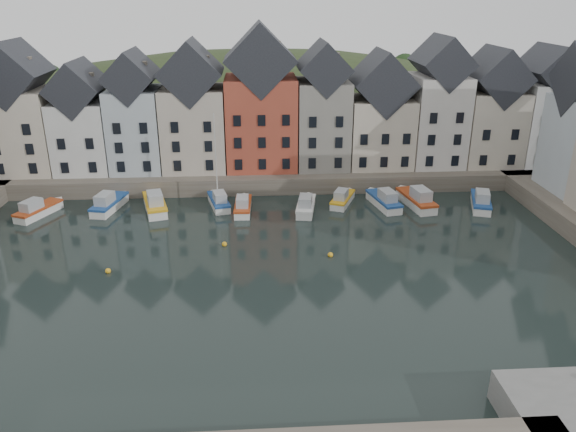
{
  "coord_description": "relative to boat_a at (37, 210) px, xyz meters",
  "views": [
    {
      "loc": [
        -0.89,
        -41.87,
        23.13
      ],
      "look_at": [
        2.09,
        6.0,
        3.76
      ],
      "focal_mm": 35.0,
      "sensor_mm": 36.0,
      "label": 1
    }
  ],
  "objects": [
    {
      "name": "ground",
      "position": [
        24.83,
        -17.02,
        -0.68
      ],
      "size": [
        260.0,
        260.0,
        0.0
      ],
      "primitive_type": "plane",
      "color": "black",
      "rests_on": "ground"
    },
    {
      "name": "far_quay",
      "position": [
        24.83,
        12.98,
        0.32
      ],
      "size": [
        90.0,
        16.0,
        2.0
      ],
      "primitive_type": "cube",
      "color": "#51493E",
      "rests_on": "ground"
    },
    {
      "name": "hillside",
      "position": [
        24.85,
        38.98,
        -18.64
      ],
      "size": [
        153.6,
        70.4,
        64.0
      ],
      "color": "#28351A",
      "rests_on": "ground"
    },
    {
      "name": "far_terrace",
      "position": [
        28.04,
        10.98,
        8.2
      ],
      "size": [
        72.37,
        8.16,
        17.78
      ],
      "color": "beige",
      "rests_on": "far_quay"
    },
    {
      "name": "mooring_buoys",
      "position": [
        20.83,
        -11.69,
        -0.53
      ],
      "size": [
        20.5,
        5.5,
        0.5
      ],
      "color": "gold",
      "rests_on": "ground"
    },
    {
      "name": "boat_a",
      "position": [
        0.0,
        0.0,
        0.0
      ],
      "size": [
        4.02,
        6.15,
        2.27
      ],
      "rotation": [
        0.0,
        0.0,
        -0.41
      ],
      "color": "silver",
      "rests_on": "ground"
    },
    {
      "name": "boat_b",
      "position": [
        7.41,
        1.34,
        0.05
      ],
      "size": [
        3.27,
        6.59,
        2.43
      ],
      "rotation": [
        0.0,
        0.0,
        -0.22
      ],
      "color": "silver",
      "rests_on": "ground"
    },
    {
      "name": "boat_c",
      "position": [
        12.68,
        0.81,
        0.11
      ],
      "size": [
        3.79,
        7.17,
        2.63
      ],
      "rotation": [
        0.0,
        0.0,
        0.26
      ],
      "color": "silver",
      "rests_on": "ground"
    },
    {
      "name": "boat_d",
      "position": [
        19.78,
        1.58,
        0.03
      ],
      "size": [
        3.02,
        5.94,
        10.87
      ],
      "rotation": [
        0.0,
        0.0,
        0.23
      ],
      "color": "silver",
      "rests_on": "ground"
    },
    {
      "name": "boat_e",
      "position": [
        22.53,
        -0.1,
        -0.02
      ],
      "size": [
        1.97,
        5.75,
        2.19
      ],
      "rotation": [
        0.0,
        0.0,
        -0.04
      ],
      "color": "silver",
      "rests_on": "ground"
    },
    {
      "name": "boat_f",
      "position": [
        29.57,
        -0.51,
        0.0
      ],
      "size": [
        2.82,
        6.17,
        2.28
      ],
      "rotation": [
        0.0,
        0.0,
        -0.17
      ],
      "color": "silver",
      "rests_on": "ground"
    },
    {
      "name": "boat_g",
      "position": [
        34.01,
        1.56,
        -0.05
      ],
      "size": [
        3.72,
        5.72,
        2.11
      ],
      "rotation": [
        0.0,
        0.0,
        -0.4
      ],
      "color": "silver",
      "rests_on": "ground"
    },
    {
      "name": "boat_h",
      "position": [
        38.69,
        0.42,
        0.04
      ],
      "size": [
        3.18,
        6.56,
        2.42
      ],
      "rotation": [
        0.0,
        0.0,
        0.2
      ],
      "color": "silver",
      "rests_on": "ground"
    },
    {
      "name": "boat_i",
      "position": [
        42.45,
        0.33,
        0.11
      ],
      "size": [
        3.3,
        7.17,
        2.65
      ],
      "rotation": [
        0.0,
        0.0,
        0.17
      ],
      "color": "silver",
      "rests_on": "ground"
    },
    {
      "name": "boat_j",
      "position": [
        49.63,
        -0.53,
        0.05
      ],
      "size": [
        3.8,
        6.62,
        2.43
      ],
      "rotation": [
        0.0,
        0.0,
        -0.31
      ],
      "color": "silver",
      "rests_on": "ground"
    }
  ]
}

